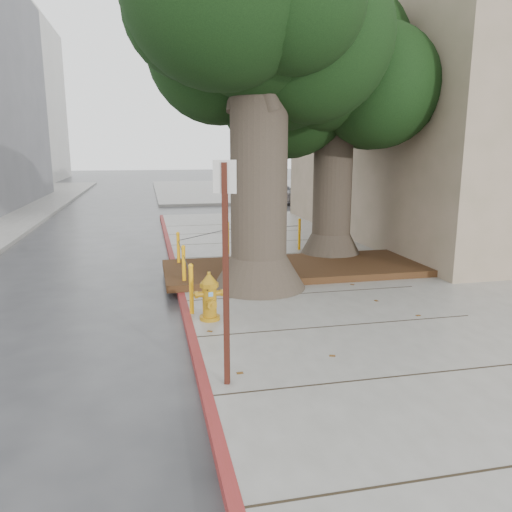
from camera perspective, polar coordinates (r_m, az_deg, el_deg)
The scene contains 14 objects.
ground at distance 8.63m, azimuth 6.28°, elevation -9.11°, with size 140.00×140.00×0.00m, color #28282B.
sidewalk_far at distance 38.70m, azimuth 0.55°, elevation 7.65°, with size 16.00×20.00×0.15m, color slate.
curb_red at distance 10.57m, azimuth -8.49°, elevation -4.71°, with size 0.14×26.00×0.16m, color maroon.
planter_bed at distance 12.38m, azimuth 4.53°, elevation -1.38°, with size 6.40×2.60×0.16m, color black.
building_corner at distance 20.55m, azimuth 26.74°, elevation 16.17°, with size 12.00×13.00×10.00m, color gray.
building_side_white at distance 38.45m, azimuth 17.12°, elevation 13.70°, with size 10.00×10.00×9.00m, color silver.
building_side_grey at distance 46.73m, azimuth 20.18°, elevation 14.98°, with size 12.00×14.00×12.00m, color slate.
tree_near at distance 10.99m, azimuth 2.03°, elevation 24.06°, with size 4.50×3.80×7.68m.
tree_far at distance 14.09m, azimuth 10.29°, elevation 19.72°, with size 4.50×3.80×7.17m.
bollard_ring at distance 12.36m, azimuth -3.95°, elevation 0.66°, with size 3.79×5.39×0.95m.
fire_hydrant at distance 8.83m, azimuth -5.34°, elevation -4.64°, with size 0.46×0.42×0.87m.
signpost at distance 6.12m, azimuth -3.48°, elevation -0.71°, with size 0.27×0.12×2.84m.
car_silver at distance 28.43m, azimuth 2.80°, elevation 7.13°, with size 1.50×3.73×1.27m, color #A1A1A5.
car_red at distance 27.16m, azimuth 9.37°, elevation 6.60°, with size 1.19×3.41×1.12m, color maroon.
Camera 1 is at (-2.62, -7.61, 3.12)m, focal length 35.00 mm.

